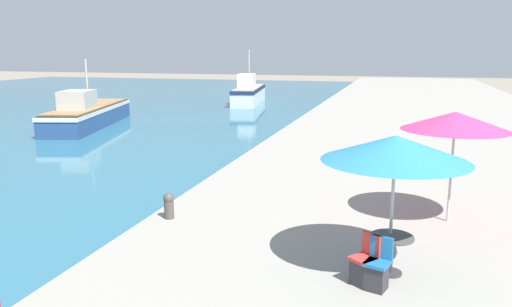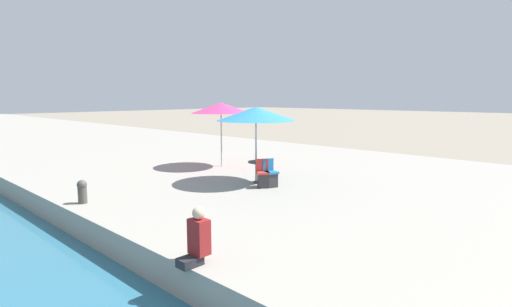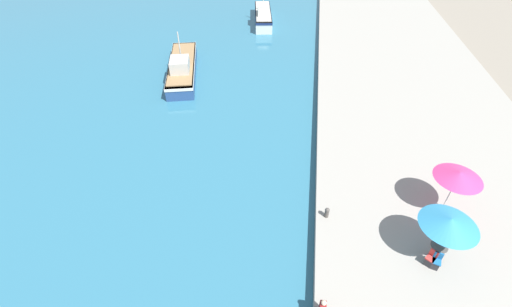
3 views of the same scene
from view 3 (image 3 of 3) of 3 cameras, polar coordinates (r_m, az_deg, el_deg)
water_basin at (r=47.32m, az=-27.43°, el=16.20°), size 56.00×90.00×0.04m
quay_promenade at (r=40.18m, az=22.16°, el=14.53°), size 16.00×90.00×0.71m
fishing_boat_near at (r=34.87m, az=-12.19°, el=13.85°), size 5.01×10.62×4.22m
fishing_boat_mid at (r=48.41m, az=1.19°, el=22.06°), size 3.50×9.44×4.82m
cafe_umbrella_pink at (r=18.31m, az=29.60°, el=-9.95°), size 2.69×2.69×2.59m
cafe_umbrella_white at (r=20.93m, az=30.75°, el=-3.15°), size 2.49×2.49×2.68m
cafe_table at (r=19.51m, az=28.07°, el=-13.82°), size 0.80×0.80×0.74m
cafe_chair_left at (r=19.19m, az=26.99°, el=-15.53°), size 0.58×0.59×0.91m
cafe_chair_right at (r=19.20m, az=27.75°, el=-15.82°), size 0.51×0.53×0.91m
mooring_bollard at (r=19.42m, az=11.74°, el=-9.56°), size 0.26×0.26×0.65m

